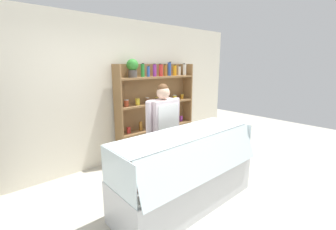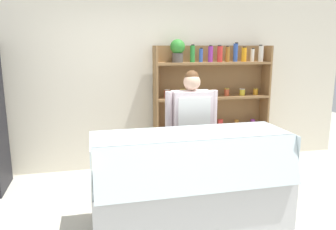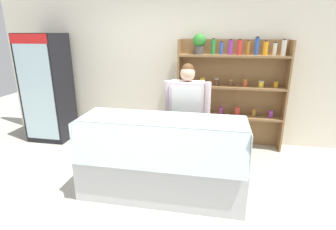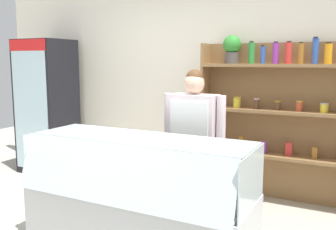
{
  "view_description": "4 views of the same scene",
  "coord_description": "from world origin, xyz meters",
  "views": [
    {
      "loc": [
        -1.84,
        -1.88,
        1.88
      ],
      "look_at": [
        0.34,
        0.6,
        1.13
      ],
      "focal_mm": 24.0,
      "sensor_mm": 36.0,
      "label": 1
    },
    {
      "loc": [
        -0.8,
        -3.02,
        1.87
      ],
      "look_at": [
        0.08,
        0.74,
        1.06
      ],
      "focal_mm": 35.0,
      "sensor_mm": 36.0,
      "label": 2
    },
    {
      "loc": [
        0.8,
        -2.85,
        2.0
      ],
      "look_at": [
        0.16,
        0.49,
        0.92
      ],
      "focal_mm": 28.0,
      "sensor_mm": 36.0,
      "label": 3
    },
    {
      "loc": [
        1.86,
        -2.67,
        1.67
      ],
      "look_at": [
        0.13,
        0.69,
        1.12
      ],
      "focal_mm": 40.0,
      "sensor_mm": 36.0,
      "label": 4
    }
  ],
  "objects": [
    {
      "name": "back_wall",
      "position": [
        0.0,
        1.98,
        1.35
      ],
      "size": [
        6.8,
        0.1,
        2.7
      ],
      "primitive_type": "cube",
      "color": "silver",
      "rests_on": "ground"
    },
    {
      "name": "deli_display_case",
      "position": [
        0.16,
        0.04,
        0.31
      ],
      "size": [
        2.03,
        0.8,
        1.01
      ],
      "color": "silver",
      "rests_on": "ground"
    },
    {
      "name": "drinks_fridge",
      "position": [
        -2.33,
        1.47,
        0.99
      ],
      "size": [
        0.73,
        0.65,
        1.98
      ],
      "color": "black",
      "rests_on": "ground"
    },
    {
      "name": "shelving_unit",
      "position": [
        1.0,
        1.77,
        1.1
      ],
      "size": [
        1.83,
        0.29,
        1.97
      ],
      "color": "olive",
      "rests_on": "ground"
    },
    {
      "name": "shop_clerk",
      "position": [
        0.38,
        0.75,
        0.94
      ],
      "size": [
        0.67,
        0.25,
        1.59
      ],
      "color": "#383D51",
      "rests_on": "ground"
    }
  ]
}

